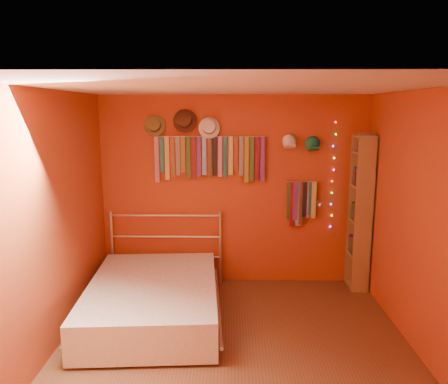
# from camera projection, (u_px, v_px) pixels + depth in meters

# --- Properties ---
(ground) EXTENTS (3.50, 3.50, 0.00)m
(ground) POSITION_uv_depth(u_px,v_px,m) (234.00, 348.00, 4.29)
(ground) COLOR brown
(ground) RESTS_ON ground
(back_wall) EXTENTS (3.50, 0.02, 2.50)m
(back_wall) POSITION_uv_depth(u_px,v_px,m) (234.00, 191.00, 5.77)
(back_wall) COLOR #A83E1B
(back_wall) RESTS_ON ground
(right_wall) EXTENTS (0.02, 3.50, 2.50)m
(right_wall) POSITION_uv_depth(u_px,v_px,m) (425.00, 226.00, 4.02)
(right_wall) COLOR #A83E1B
(right_wall) RESTS_ON ground
(left_wall) EXTENTS (0.02, 3.50, 2.50)m
(left_wall) POSITION_uv_depth(u_px,v_px,m) (48.00, 224.00, 4.08)
(left_wall) COLOR #A83E1B
(left_wall) RESTS_ON ground
(ceiling) EXTENTS (3.50, 3.50, 0.02)m
(ceiling) POSITION_uv_depth(u_px,v_px,m) (236.00, 87.00, 3.82)
(ceiling) COLOR white
(ceiling) RESTS_ON back_wall
(tie_rack) EXTENTS (1.45, 0.03, 0.60)m
(tie_rack) POSITION_uv_depth(u_px,v_px,m) (210.00, 156.00, 5.63)
(tie_rack) COLOR silver
(tie_rack) RESTS_ON back_wall
(small_tie_rack) EXTENTS (0.40, 0.03, 0.60)m
(small_tie_rack) POSITION_uv_depth(u_px,v_px,m) (301.00, 201.00, 5.72)
(small_tie_rack) COLOR silver
(small_tie_rack) RESTS_ON back_wall
(fedora_olive) EXTENTS (0.28, 0.15, 0.27)m
(fedora_olive) POSITION_uv_depth(u_px,v_px,m) (154.00, 125.00, 5.54)
(fedora_olive) COLOR brown
(fedora_olive) RESTS_ON back_wall
(fedora_brown) EXTENTS (0.31, 0.17, 0.30)m
(fedora_brown) POSITION_uv_depth(u_px,v_px,m) (185.00, 120.00, 5.52)
(fedora_brown) COLOR #412317
(fedora_brown) RESTS_ON back_wall
(fedora_white) EXTENTS (0.27, 0.15, 0.27)m
(fedora_white) POSITION_uv_depth(u_px,v_px,m) (209.00, 127.00, 5.53)
(fedora_white) COLOR white
(fedora_white) RESTS_ON back_wall
(cap_white) EXTENTS (0.18, 0.23, 0.18)m
(cap_white) POSITION_uv_depth(u_px,v_px,m) (289.00, 142.00, 5.59)
(cap_white) COLOR white
(cap_white) RESTS_ON back_wall
(cap_green) EXTENTS (0.19, 0.24, 0.19)m
(cap_green) POSITION_uv_depth(u_px,v_px,m) (312.00, 144.00, 5.59)
(cap_green) COLOR #1C7E57
(cap_green) RESTS_ON back_wall
(fairy_lights) EXTENTS (0.05, 0.02, 1.40)m
(fairy_lights) POSITION_uv_depth(u_px,v_px,m) (333.00, 176.00, 5.67)
(fairy_lights) COLOR #FF3333
(fairy_lights) RESTS_ON back_wall
(reading_lamp) EXTENTS (0.06, 0.28, 0.08)m
(reading_lamp) POSITION_uv_depth(u_px,v_px,m) (320.00, 204.00, 5.57)
(reading_lamp) COLOR silver
(reading_lamp) RESTS_ON back_wall
(bookshelf) EXTENTS (0.25, 0.34, 2.00)m
(bookshelf) POSITION_uv_depth(u_px,v_px,m) (364.00, 212.00, 5.57)
(bookshelf) COLOR olive
(bookshelf) RESTS_ON ground
(bed) EXTENTS (1.61, 2.08, 0.99)m
(bed) POSITION_uv_depth(u_px,v_px,m) (153.00, 299.00, 4.87)
(bed) COLOR silver
(bed) RESTS_ON ground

